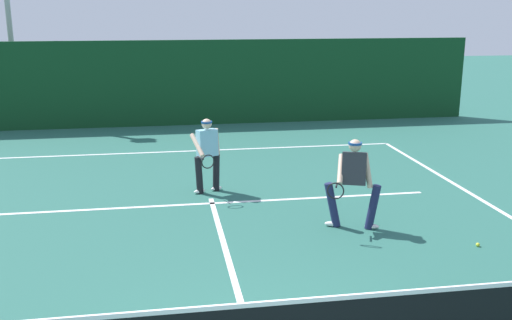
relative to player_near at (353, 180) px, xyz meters
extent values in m
cube|color=white|center=(-2.36, 6.35, -0.90)|extent=(11.02, 0.10, 0.01)
cube|color=white|center=(-2.36, 1.77, -0.90)|extent=(8.99, 0.10, 0.01)
cube|color=white|center=(-2.36, -1.13, -0.90)|extent=(0.10, 6.40, 0.01)
cube|color=white|center=(-2.36, -4.33, 0.09)|extent=(11.89, 0.03, 0.05)
cylinder|color=#1E234C|center=(0.34, -0.11, -0.49)|extent=(0.30, 0.23, 0.83)
cylinder|color=#1E234C|center=(-0.33, 0.13, -0.49)|extent=(0.35, 0.25, 0.83)
ellipsoid|color=white|center=(0.34, -0.11, -0.85)|extent=(0.28, 0.19, 0.09)
ellipsoid|color=white|center=(-0.33, 0.13, -0.85)|extent=(0.28, 0.19, 0.09)
cube|color=#2D3338|center=(0.01, 0.01, 0.21)|extent=(0.51, 0.45, 0.61)
cylinder|color=beige|center=(0.23, -0.07, 0.18)|extent=(0.23, 0.16, 0.63)
cylinder|color=beige|center=(-0.21, 0.09, 0.18)|extent=(0.28, 0.55, 0.47)
sphere|color=beige|center=(0.01, 0.01, 0.62)|extent=(0.22, 0.22, 0.22)
cylinder|color=#19478C|center=(0.01, 0.01, 0.66)|extent=(0.30, 0.30, 0.04)
cylinder|color=black|center=(-0.34, -0.13, -0.04)|extent=(0.12, 0.26, 0.03)
torus|color=black|center=(-0.46, -0.45, -0.04)|extent=(0.28, 0.12, 0.29)
cylinder|color=black|center=(-2.18, 2.63, -0.50)|extent=(0.21, 0.20, 0.81)
cylinder|color=black|center=(-2.56, 2.47, -0.50)|extent=(0.22, 0.20, 0.81)
ellipsoid|color=white|center=(-2.18, 2.63, -0.85)|extent=(0.28, 0.20, 0.09)
ellipsoid|color=white|center=(-2.56, 2.47, -0.85)|extent=(0.28, 0.20, 0.09)
cube|color=#8CCCE0|center=(-2.37, 2.55, 0.19)|extent=(0.48, 0.38, 0.57)
cylinder|color=beige|center=(-2.16, 2.64, 0.16)|extent=(0.16, 0.14, 0.62)
cylinder|color=beige|center=(-2.59, 2.46, 0.16)|extent=(0.30, 0.55, 0.44)
sphere|color=beige|center=(-2.37, 2.55, 0.59)|extent=(0.22, 0.22, 0.22)
cylinder|color=#19478C|center=(-2.37, 2.55, 0.63)|extent=(0.30, 0.30, 0.04)
cylinder|color=black|center=(-2.54, 2.21, -0.05)|extent=(0.13, 0.25, 0.03)
torus|color=black|center=(-2.41, 1.90, -0.05)|extent=(0.28, 0.13, 0.29)
sphere|color=#D1E033|center=(1.80, -1.18, -0.87)|extent=(0.07, 0.07, 0.07)
cube|color=#103D1E|center=(-2.36, 10.15, 0.51)|extent=(19.52, 0.12, 2.82)
cylinder|color=#9EA39E|center=(-8.18, 11.66, 2.68)|extent=(0.18, 0.18, 7.15)
camera|label=1|loc=(-3.32, -9.58, 2.96)|focal=41.37mm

